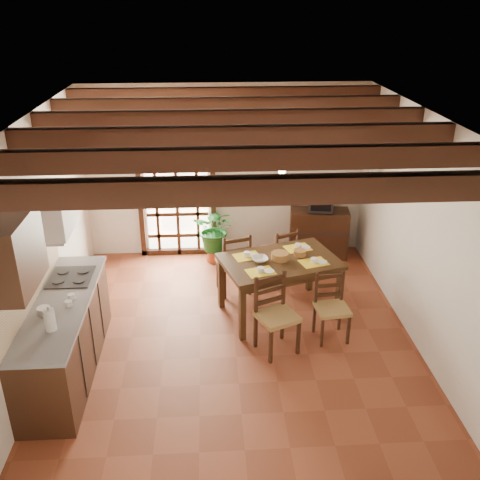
{
  "coord_description": "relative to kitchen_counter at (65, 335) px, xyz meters",
  "views": [
    {
      "loc": [
        -0.29,
        -5.77,
        3.97
      ],
      "look_at": [
        0.1,
        0.4,
        1.15
      ],
      "focal_mm": 40.0,
      "sensor_mm": 36.0,
      "label": 1
    }
  ],
  "objects": [
    {
      "name": "ground_plane",
      "position": [
        1.96,
        0.6,
        -0.47
      ],
      "size": [
        5.0,
        5.0,
        0.0
      ],
      "primitive_type": "plane",
      "color": "brown"
    },
    {
      "name": "shelf_vase",
      "position": [
        4.1,
        2.2,
        1.18
      ],
      "size": [
        0.15,
        0.15,
        0.15
      ],
      "primitive_type": "imported",
      "color": "#B2BFB2",
      "rests_on": "wall_shelf"
    },
    {
      "name": "counter_items",
      "position": [
        0.0,
        0.09,
        0.49
      ],
      "size": [
        0.5,
        1.43,
        0.25
      ],
      "color": "black",
      "rests_on": "kitchen_counter"
    },
    {
      "name": "shelf_flowers",
      "position": [
        4.1,
        2.2,
        1.38
      ],
      "size": [
        0.14,
        0.14,
        0.36
      ],
      "color": "yellow",
      "rests_on": "shelf_vase"
    },
    {
      "name": "fuse_box",
      "position": [
        3.46,
        3.08,
        1.28
      ],
      "size": [
        0.25,
        0.03,
        0.32
      ],
      "primitive_type": "cube",
      "color": "white",
      "rests_on": "room_shell"
    },
    {
      "name": "room_shell",
      "position": [
        1.96,
        0.6,
        1.34
      ],
      "size": [
        4.52,
        5.02,
        2.81
      ],
      "color": "silver",
      "rests_on": "ground_plane"
    },
    {
      "name": "chair_far_left",
      "position": [
        2.01,
        1.71,
        -0.17
      ],
      "size": [
        0.53,
        0.52,
        0.95
      ],
      "rotation": [
        0.0,
        0.0,
        3.41
      ],
      "color": "#9D7A42",
      "rests_on": "ground_plane"
    },
    {
      "name": "chair_near_left",
      "position": [
        2.45,
        0.24,
        -0.17
      ],
      "size": [
        0.59,
        0.58,
        0.98
      ],
      "rotation": [
        0.0,
        0.0,
        0.42
      ],
      "color": "#9D7A42",
      "rests_on": "ground_plane"
    },
    {
      "name": "table_bowl",
      "position": [
        2.32,
        1.05,
        0.37
      ],
      "size": [
        0.26,
        0.26,
        0.05
      ],
      "primitive_type": "imported",
      "rotation": [
        0.0,
        0.0,
        0.21
      ],
      "color": "white",
      "rests_on": "dining_table"
    },
    {
      "name": "pendant_lamp",
      "position": [
        2.59,
        1.18,
        1.6
      ],
      "size": [
        0.36,
        0.36,
        0.84
      ],
      "color": "black",
      "rests_on": "room_shell"
    },
    {
      "name": "ceiling_beams",
      "position": [
        1.96,
        0.6,
        2.22
      ],
      "size": [
        4.5,
        4.34,
        0.2
      ],
      "color": "black",
      "rests_on": "room_shell"
    },
    {
      "name": "chair_far_right",
      "position": [
        2.73,
        1.92,
        -0.19
      ],
      "size": [
        0.54,
        0.53,
        0.9
      ],
      "rotation": [
        0.0,
        0.0,
        3.56
      ],
      "color": "#9D7A42",
      "rests_on": "ground_plane"
    },
    {
      "name": "framed_picture",
      "position": [
        4.18,
        2.2,
        1.58
      ],
      "size": [
        0.03,
        0.32,
        0.32
      ],
      "color": "brown",
      "rests_on": "room_shell"
    },
    {
      "name": "crt_tv",
      "position": [
        3.48,
        2.82,
        0.52
      ],
      "size": [
        0.45,
        0.43,
        0.34
      ],
      "rotation": [
        0.0,
        0.0,
        -0.18
      ],
      "color": "black",
      "rests_on": "sideboard"
    },
    {
      "name": "chair_near_right",
      "position": [
        3.17,
        0.45,
        -0.2
      ],
      "size": [
        0.44,
        0.42,
        0.87
      ],
      "rotation": [
        0.0,
        0.0,
        0.11
      ],
      "color": "#9D7A42",
      "rests_on": "ground_plane"
    },
    {
      "name": "potted_plant",
      "position": [
        1.77,
        2.75,
        0.1
      ],
      "size": [
        2.04,
        1.86,
        1.95
      ],
      "primitive_type": "imported",
      "rotation": [
        0.0,
        0.0,
        -0.23
      ],
      "color": "#144C19",
      "rests_on": "ground_plane"
    },
    {
      "name": "kitchen_counter",
      "position": [
        0.0,
        0.0,
        0.0
      ],
      "size": [
        0.64,
        2.25,
        1.38
      ],
      "color": "black",
      "rests_on": "ground_plane"
    },
    {
      "name": "range_hood",
      "position": [
        -0.09,
        0.55,
        1.26
      ],
      "size": [
        0.38,
        0.6,
        0.54
      ],
      "color": "white",
      "rests_on": "room_shell"
    },
    {
      "name": "plant_pot",
      "position": [
        1.77,
        2.75,
        -0.36
      ],
      "size": [
        0.33,
        0.33,
        0.2
      ],
      "primitive_type": "cone",
      "color": "maroon",
      "rests_on": "ground_plane"
    },
    {
      "name": "table_setting",
      "position": [
        2.59,
        1.08,
        0.44
      ],
      "size": [
        1.09,
        0.73,
        0.1
      ],
      "rotation": [
        0.0,
        0.0,
        0.29
      ],
      "color": "yellow",
      "rests_on": "dining_table"
    },
    {
      "name": "upper_cabinet",
      "position": [
        -0.12,
        -0.7,
        1.38
      ],
      "size": [
        0.35,
        0.8,
        0.7
      ],
      "primitive_type": "cube",
      "color": "black",
      "rests_on": "room_shell"
    },
    {
      "name": "french_door",
      "position": [
        1.16,
        3.05,
        0.7
      ],
      "size": [
        1.26,
        0.11,
        2.32
      ],
      "color": "white",
      "rests_on": "ground_plane"
    },
    {
      "name": "wall_shelf",
      "position": [
        4.1,
        2.2,
        1.04
      ],
      "size": [
        0.2,
        0.42,
        0.2
      ],
      "color": "black",
      "rests_on": "room_shell"
    },
    {
      "name": "dining_table",
      "position": [
        2.59,
        1.08,
        0.24
      ],
      "size": [
        1.71,
        1.36,
        0.81
      ],
      "rotation": [
        0.0,
        0.0,
        0.29
      ],
      "color": "#372312",
      "rests_on": "ground_plane"
    },
    {
      "name": "sideboard",
      "position": [
        3.48,
        2.83,
        -0.07
      ],
      "size": [
        0.99,
        0.53,
        0.8
      ],
      "primitive_type": "cube",
      "rotation": [
        0.0,
        0.0,
        -0.12
      ],
      "color": "black",
      "rests_on": "ground_plane"
    }
  ]
}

